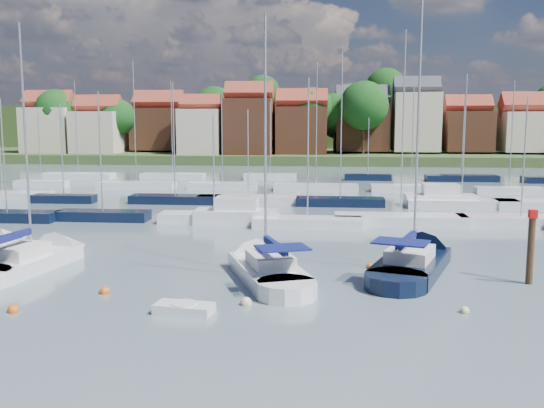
# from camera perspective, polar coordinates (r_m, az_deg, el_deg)

# --- Properties ---
(ground) EXTENTS (260.00, 260.00, 0.00)m
(ground) POSITION_cam_1_polar(r_m,az_deg,el_deg) (70.05, 3.44, 0.87)
(ground) COLOR #4E606A
(ground) RESTS_ON ground
(sailboat_left) EXTENTS (4.82, 11.58, 15.29)m
(sailboat_left) POSITION_cam_1_polar(r_m,az_deg,el_deg) (39.18, -20.91, -4.82)
(sailboat_left) COLOR silver
(sailboat_left) RESTS_ON ground
(sailboat_centre) EXTENTS (6.80, 11.65, 15.39)m
(sailboat_centre) POSITION_cam_1_polar(r_m,az_deg,el_deg) (34.52, -0.96, -5.98)
(sailboat_centre) COLOR silver
(sailboat_centre) RESTS_ON ground
(sailboat_navy) EXTENTS (7.10, 12.70, 17.02)m
(sailboat_navy) POSITION_cam_1_polar(r_m,az_deg,el_deg) (37.11, 13.48, -5.21)
(sailboat_navy) COLOR black
(sailboat_navy) RESTS_ON ground
(tender) EXTENTS (2.78, 1.60, 0.57)m
(tender) POSITION_cam_1_polar(r_m,az_deg,el_deg) (28.00, -8.27, -9.71)
(tender) COLOR silver
(tender) RESTS_ON ground
(timber_piling) EXTENTS (0.40, 0.40, 6.24)m
(timber_piling) POSITION_cam_1_polar(r_m,az_deg,el_deg) (35.03, 23.09, -5.38)
(timber_piling) COLOR #4C331E
(timber_piling) RESTS_ON ground
(buoy_b) EXTENTS (0.52, 0.52, 0.52)m
(buoy_b) POSITION_cam_1_polar(r_m,az_deg,el_deg) (30.30, -23.15, -9.34)
(buoy_b) COLOR #D85914
(buoy_b) RESTS_ON ground
(buoy_c) EXTENTS (0.52, 0.52, 0.52)m
(buoy_c) POSITION_cam_1_polar(r_m,az_deg,el_deg) (31.93, -15.47, -8.10)
(buoy_c) COLOR #D85914
(buoy_c) RESTS_ON ground
(buoy_d) EXTENTS (0.55, 0.55, 0.55)m
(buoy_d) POSITION_cam_1_polar(r_m,az_deg,el_deg) (28.99, -2.46, -9.46)
(buoy_d) COLOR beige
(buoy_d) RESTS_ON ground
(buoy_e) EXTENTS (0.43, 0.43, 0.43)m
(buoy_e) POSITION_cam_1_polar(r_m,az_deg,el_deg) (36.23, 9.20, -5.99)
(buoy_e) COLOR #D85914
(buoy_e) RESTS_ON ground
(buoy_f) EXTENTS (0.42, 0.42, 0.42)m
(buoy_f) POSITION_cam_1_polar(r_m,az_deg,el_deg) (29.15, 17.66, -9.75)
(buoy_f) COLOR beige
(buoy_f) RESTS_ON ground
(marina_field) EXTENTS (79.62, 41.41, 15.93)m
(marina_field) POSITION_cam_1_polar(r_m,az_deg,el_deg) (65.15, 4.98, 0.70)
(marina_field) COLOR silver
(marina_field) RESTS_ON ground
(far_shore_town) EXTENTS (212.46, 90.00, 22.27)m
(far_shore_town) POSITION_cam_1_polar(r_m,az_deg,el_deg) (162.19, 5.34, 6.55)
(far_shore_town) COLOR #3A4A25
(far_shore_town) RESTS_ON ground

